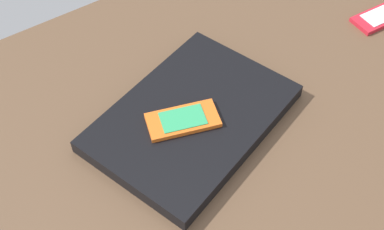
# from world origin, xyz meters

# --- Properties ---
(desk_surface) EXTENTS (1.20, 0.80, 0.03)m
(desk_surface) POSITION_xyz_m (0.00, 0.00, 0.01)
(desk_surface) COLOR brown
(desk_surface) RESTS_ON ground
(laptop_closed) EXTENTS (0.38, 0.32, 0.03)m
(laptop_closed) POSITION_xyz_m (0.02, 0.02, 0.04)
(laptop_closed) COLOR black
(laptop_closed) RESTS_ON desk_surface
(cell_phone_on_laptop) EXTENTS (0.13, 0.09, 0.01)m
(cell_phone_on_laptop) POSITION_xyz_m (0.00, 0.01, 0.06)
(cell_phone_on_laptop) COLOR orange
(cell_phone_on_laptop) RESTS_ON laptop_closed
(cell_phone_on_desk) EXTENTS (0.11, 0.06, 0.01)m
(cell_phone_on_desk) POSITION_xyz_m (0.48, 0.02, 0.03)
(cell_phone_on_desk) COLOR red
(cell_phone_on_desk) RESTS_ON desk_surface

